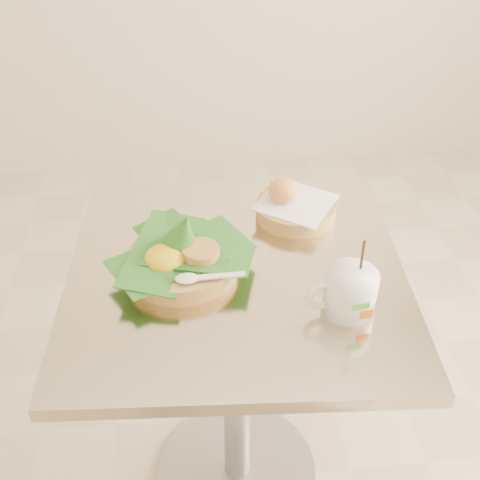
{
  "coord_description": "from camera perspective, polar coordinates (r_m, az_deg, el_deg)",
  "views": [
    {
      "loc": [
        0.03,
        -0.94,
        1.55
      ],
      "look_at": [
        0.14,
        0.03,
        0.82
      ],
      "focal_mm": 45.0,
      "sensor_mm": 36.0,
      "label": 1
    }
  ],
  "objects": [
    {
      "name": "coffee_mug",
      "position": [
        1.15,
        10.27,
        -4.81
      ],
      "size": [
        0.14,
        0.1,
        0.17
      ],
      "rotation": [
        0.0,
        0.0,
        0.13
      ],
      "color": "white",
      "rests_on": "cafe_table"
    },
    {
      "name": "cafe_table",
      "position": [
        1.41,
        -0.32,
        -9.64
      ],
      "size": [
        0.74,
        0.74,
        0.75
      ],
      "rotation": [
        0.0,
        0.0,
        -0.06
      ],
      "color": "gray",
      "rests_on": "floor"
    },
    {
      "name": "rice_basket",
      "position": [
        1.24,
        -5.58,
        -1.47
      ],
      "size": [
        0.29,
        0.29,
        0.15
      ],
      "rotation": [
        0.0,
        0.0,
        0.33
      ],
      "color": "tan",
      "rests_on": "cafe_table"
    },
    {
      "name": "bread_basket",
      "position": [
        1.41,
        5.11,
        3.25
      ],
      "size": [
        0.22,
        0.22,
        0.1
      ],
      "rotation": [
        0.0,
        0.0,
        0.21
      ],
      "color": "tan",
      "rests_on": "cafe_table"
    }
  ]
}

